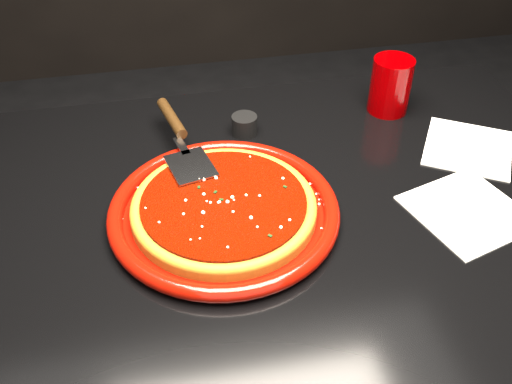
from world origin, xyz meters
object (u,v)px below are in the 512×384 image
plate (224,211)px  cup (391,85)px  table (270,337)px  ramekin (244,125)px  pizza_server (181,138)px

plate → cup: (0.39, 0.27, 0.04)m
table → ramekin: (-0.01, 0.22, 0.39)m
plate → cup: bearing=34.2°
table → cup: size_ratio=10.33×
table → cup: 0.59m
table → cup: bearing=39.6°
cup → pizza_server: bearing=-168.5°
pizza_server → plate: bearing=-87.0°
pizza_server → ramekin: (0.13, 0.06, -0.03)m
ramekin → cup: bearing=5.0°
pizza_server → cup: 0.45m
plate → pizza_server: size_ratio=1.24×
pizza_server → ramekin: bearing=12.8°
cup → ramekin: (-0.31, -0.03, -0.04)m
plate → cup: 0.47m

